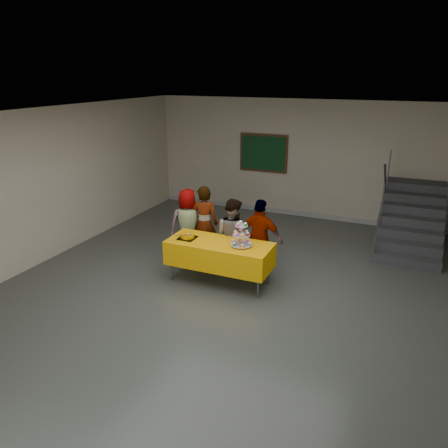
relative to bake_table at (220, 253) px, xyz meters
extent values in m
plane|color=#4C514C|center=(0.38, -0.63, -0.56)|extent=(10.00, 10.00, 0.00)
cube|color=#C1B59C|center=(0.38, 4.37, 0.94)|extent=(8.00, 0.04, 3.00)
cube|color=#C1B59C|center=(-3.62, -0.63, 0.94)|extent=(0.04, 10.00, 3.00)
cube|color=silver|center=(0.38, -0.63, 2.44)|extent=(8.00, 10.00, 0.04)
cube|color=#999999|center=(0.38, 4.35, -0.50)|extent=(7.90, 0.03, 0.12)
cylinder|color=#595960|center=(-0.84, -0.29, -0.19)|extent=(0.04, 0.04, 0.73)
cylinder|color=#595960|center=(0.84, -0.29, -0.19)|extent=(0.04, 0.04, 0.73)
cylinder|color=#595960|center=(-0.84, 0.29, -0.19)|extent=(0.04, 0.04, 0.73)
cylinder|color=#595960|center=(0.84, 0.29, -0.19)|extent=(0.04, 0.04, 0.73)
cube|color=#595960|center=(0.00, 0.00, 0.18)|extent=(1.80, 0.70, 0.02)
cube|color=#EDA104|center=(0.00, 0.00, -0.01)|extent=(1.88, 0.78, 0.44)
cylinder|color=silver|center=(0.42, 0.00, 0.22)|extent=(0.18, 0.18, 0.01)
cylinder|color=silver|center=(0.42, 0.00, 0.42)|extent=(0.02, 0.02, 0.42)
cylinder|color=silver|center=(0.42, 0.00, 0.24)|extent=(0.38, 0.38, 0.01)
cylinder|color=silver|center=(0.42, 0.00, 0.41)|extent=(0.30, 0.30, 0.01)
cylinder|color=silver|center=(0.42, 0.00, 0.58)|extent=(0.22, 0.22, 0.01)
cube|color=black|center=(-0.61, -0.05, 0.22)|extent=(0.30, 0.30, 0.02)
cylinder|color=#EB9700|center=(-0.61, -0.05, 0.27)|extent=(0.25, 0.25, 0.07)
ellipsoid|color=#EB9700|center=(-0.61, -0.05, 0.30)|extent=(0.25, 0.25, 0.05)
ellipsoid|color=white|center=(-0.57, -0.09, 0.32)|extent=(0.08, 0.08, 0.02)
cube|color=silver|center=(-0.63, -0.18, 0.32)|extent=(0.30, 0.16, 0.04)
imported|color=#5C5D65|center=(-1.02, 0.72, 0.17)|extent=(0.84, 0.72, 1.46)
imported|color=slate|center=(-0.69, 0.80, 0.21)|extent=(0.65, 0.52, 1.54)
imported|color=slate|center=(0.02, 0.55, 0.16)|extent=(0.84, 0.75, 1.43)
imported|color=slate|center=(0.58, 0.54, 0.18)|extent=(0.88, 0.40, 1.48)
cube|color=#424447|center=(3.08, 2.12, -0.47)|extent=(1.30, 0.30, 0.18)
cube|color=#424447|center=(3.08, 2.42, -0.38)|extent=(1.30, 0.30, 0.36)
cube|color=#424447|center=(3.08, 2.72, -0.29)|extent=(1.30, 0.30, 0.54)
cube|color=#424447|center=(3.08, 3.02, -0.20)|extent=(1.30, 0.30, 0.72)
cube|color=#424447|center=(3.08, 3.32, -0.11)|extent=(1.30, 0.30, 0.90)
cube|color=#424447|center=(3.08, 3.62, -0.02)|extent=(1.30, 0.30, 1.08)
cube|color=#424447|center=(3.08, 3.92, 0.07)|extent=(1.30, 0.30, 1.26)
cube|color=#424447|center=(3.08, 4.22, 0.07)|extent=(1.30, 0.30, 1.26)
cylinder|color=#595960|center=(2.48, 2.07, -0.11)|extent=(0.04, 0.04, 0.90)
cylinder|color=#595960|center=(2.48, 2.87, 0.43)|extent=(0.04, 0.04, 0.90)
cylinder|color=#595960|center=(2.48, 3.77, 0.97)|extent=(0.04, 0.04, 0.90)
cylinder|color=#595960|center=(2.48, 2.92, 0.88)|extent=(0.04, 1.85, 1.20)
cube|color=#472B16|center=(-0.68, 4.34, 1.04)|extent=(1.30, 0.04, 1.00)
cube|color=#143F1E|center=(-0.68, 4.32, 1.04)|extent=(1.18, 0.02, 0.88)
camera|label=1|loc=(2.95, -6.55, 3.08)|focal=35.00mm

